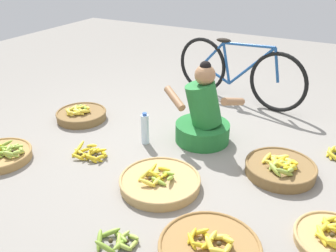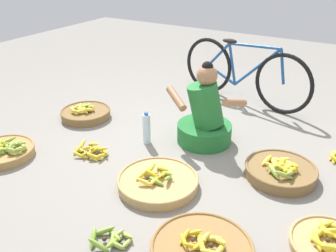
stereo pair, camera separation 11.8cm
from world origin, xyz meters
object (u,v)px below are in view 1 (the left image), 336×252
object	(u,v)px
banana_basket_back_right	(160,182)
loose_bananas_front_left	(90,153)
banana_basket_back_center	(0,155)
banana_basket_front_center	(210,250)
loose_bananas_front_right	(117,240)
bicycle_leaning	(237,72)
banana_basket_back_left	(280,168)
banana_basket_mid_left	(81,114)
vendor_woman_front	(203,117)
water_bottle	(145,129)
banana_basket_mid_right	(336,239)

from	to	relation	value
banana_basket_back_right	loose_bananas_front_left	bearing A→B (deg)	172.16
banana_basket_back_center	banana_basket_front_center	bearing A→B (deg)	-4.54
loose_bananas_front_right	bicycle_leaning	bearing A→B (deg)	92.74
banana_basket_back_left	banana_basket_mid_left	distance (m)	2.15
banana_basket_mid_left	loose_bananas_front_right	world-z (taller)	banana_basket_mid_left
loose_bananas_front_left	loose_bananas_front_right	bearing A→B (deg)	-42.55
banana_basket_back_left	bicycle_leaning	bearing A→B (deg)	122.05
vendor_woman_front	banana_basket_back_left	size ratio (longest dim) A/B	1.37
banana_basket_back_left	vendor_woman_front	bearing A→B (deg)	163.98
vendor_woman_front	water_bottle	bearing A→B (deg)	-146.21
vendor_woman_front	banana_basket_front_center	size ratio (longest dim) A/B	1.26
banana_basket_mid_left	loose_bananas_front_left	distance (m)	0.80
banana_basket_back_right	water_bottle	bearing A→B (deg)	130.57
banana_basket_back_center	loose_bananas_front_left	bearing A→B (deg)	33.29
banana_basket_back_center	water_bottle	xyz separation A→B (m)	(0.97, 0.87, 0.10)
banana_basket_mid_right	banana_basket_mid_left	xyz separation A→B (m)	(-2.64, 0.68, 0.02)
banana_basket_back_left	loose_bananas_front_left	size ratio (longest dim) A/B	1.65
bicycle_leaning	banana_basket_back_center	size ratio (longest dim) A/B	3.07
banana_basket_back_right	water_bottle	distance (m)	0.73
loose_bananas_front_left	water_bottle	distance (m)	0.55
banana_basket_back_right	banana_basket_mid_left	distance (m)	1.52
banana_basket_back_left	banana_basket_back_right	bearing A→B (deg)	-141.86
banana_basket_mid_right	banana_basket_front_center	bearing A→B (deg)	-144.57
banana_basket_back_right	banana_basket_front_center	xyz separation A→B (m)	(0.62, -0.48, 0.01)
banana_basket_front_center	water_bottle	xyz separation A→B (m)	(-1.09, 1.03, 0.10)
banana_basket_mid_right	water_bottle	bearing A→B (deg)	162.41
banana_basket_front_center	loose_bananas_front_right	size ratio (longest dim) A/B	2.24
banana_basket_back_center	loose_bananas_front_left	world-z (taller)	banana_basket_back_center
banana_basket_back_center	loose_bananas_front_right	size ratio (longest dim) A/B	1.94
vendor_woman_front	loose_bananas_front_right	xyz separation A→B (m)	(0.07, -1.52, -0.23)
banana_basket_mid_left	loose_bananas_front_left	xyz separation A→B (m)	(0.58, -0.56, -0.03)
banana_basket_back_right	banana_basket_mid_left	size ratio (longest dim) A/B	1.19
bicycle_leaning	banana_basket_back_center	distance (m)	2.70
vendor_woman_front	loose_bananas_front_left	bearing A→B (deg)	-136.09
banana_basket_front_center	water_bottle	distance (m)	1.50
loose_bananas_front_left	bicycle_leaning	bearing A→B (deg)	69.24
banana_basket_back_right	loose_bananas_front_left	distance (m)	0.79
bicycle_leaning	banana_basket_front_center	bearing A→B (deg)	-74.50
bicycle_leaning	banana_basket_front_center	size ratio (longest dim) A/B	2.65
bicycle_leaning	loose_bananas_front_right	bearing A→B (deg)	-87.26
bicycle_leaning	banana_basket_mid_right	xyz separation A→B (m)	(1.35, -2.00, -0.32)
bicycle_leaning	banana_basket_back_right	distance (m)	2.02
banana_basket_back_left	water_bottle	bearing A→B (deg)	-176.56
vendor_woman_front	water_bottle	distance (m)	0.56
banana_basket_mid_right	banana_basket_mid_left	distance (m)	2.73
banana_basket_front_center	banana_basket_back_left	distance (m)	1.12
banana_basket_mid_right	banana_basket_back_left	distance (m)	0.80
banana_basket_back_right	banana_basket_back_center	distance (m)	1.47
banana_basket_back_right	vendor_woman_front	bearing A→B (deg)	90.70
banana_basket_mid_right	water_bottle	world-z (taller)	water_bottle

